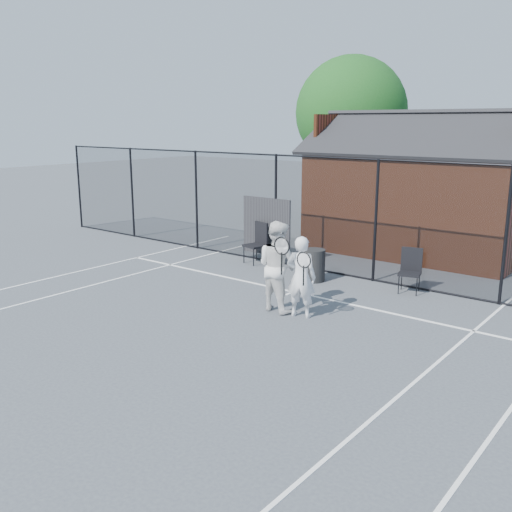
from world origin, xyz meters
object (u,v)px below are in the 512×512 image
Objects in this scene: chair_right at (410,272)px; clubhouse at (422,198)px; player_back at (277,266)px; player_front at (301,277)px; waste_bin at (314,265)px; chair_left at (255,244)px.

clubhouse is at bearing 95.11° from chair_right.
clubhouse is 3.45× the size of player_back.
player_front is 0.64m from player_back.
clubhouse is at bearing 82.39° from waste_bin.
chair_left is at bearing 140.01° from player_front.
player_back is at bearing -31.01° from chair_left.
clubhouse is 5.09m from waste_bin.
player_back is 1.70× the size of chair_left.
chair_right is at bearing -69.92° from clubhouse.
waste_bin is at bearing 177.49° from chair_right.
player_back is 3.34m from chair_right.
chair_right is at bearing 59.84° from player_back.
player_back reaches higher than player_front.
player_front is 2.09× the size of waste_bin.
waste_bin is (-2.26, -0.50, -0.10)m from chair_right.
clubhouse is 7.29m from player_back.
clubhouse reaches higher than waste_bin.
player_front is 2.74m from waste_bin.
player_front is (0.57, -7.31, -0.78)m from clubhouse.
player_front is at bearing -63.08° from waste_bin.
player_front is 3.11m from chair_right.
chair_left is 1.40× the size of waste_bin.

